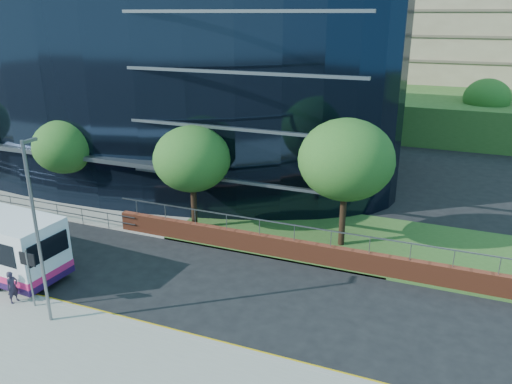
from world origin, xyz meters
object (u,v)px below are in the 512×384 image
at_px(street_sign, 28,266).
at_px(tree_far_b, 65,147).
at_px(pedestrian, 13,287).
at_px(tree_far_c, 192,159).
at_px(tree_far_d, 346,160).
at_px(tree_dist_e, 487,98).
at_px(streetlight_east, 37,229).

distance_m(street_sign, tree_far_b, 13.54).
bearing_deg(pedestrian, tree_far_c, -11.74).
height_order(street_sign, tree_far_c, tree_far_c).
bearing_deg(tree_far_d, pedestrian, -137.11).
xyz_separation_m(tree_dist_e, pedestrian, (-20.59, -41.69, -3.61)).
bearing_deg(tree_far_d, tree_dist_e, 75.07).
relative_size(tree_far_b, tree_far_d, 0.81).
xyz_separation_m(tree_far_d, pedestrian, (-12.59, -11.69, -4.27)).
distance_m(tree_dist_e, pedestrian, 46.64).
distance_m(tree_far_b, tree_far_c, 10.02).
height_order(tree_far_b, pedestrian, tree_far_b).
height_order(tree_far_d, streetlight_east, streetlight_east).
relative_size(tree_far_b, pedestrian, 3.92).
bearing_deg(tree_far_c, tree_far_d, 6.34).
height_order(tree_dist_e, streetlight_east, streetlight_east).
relative_size(street_sign, pedestrian, 1.82).
distance_m(tree_far_d, tree_dist_e, 31.06).
bearing_deg(tree_dist_e, tree_far_d, -104.93).
bearing_deg(tree_far_b, street_sign, -55.92).
bearing_deg(streetlight_east, tree_far_c, 84.89).
relative_size(tree_dist_e, pedestrian, 4.22).
bearing_deg(streetlight_east, tree_far_b, 127.63).
height_order(tree_far_d, pedestrian, tree_far_d).
distance_m(tree_far_b, streetlight_east, 14.74).
bearing_deg(tree_far_c, tree_dist_e, 61.26).
distance_m(tree_far_b, pedestrian, 13.31).
bearing_deg(streetlight_east, street_sign, 158.64).
bearing_deg(pedestrian, tree_dist_e, -19.48).
xyz_separation_m(tree_far_c, tree_dist_e, (17.00, 31.00, 0.00)).
relative_size(street_sign, tree_far_d, 0.38).
height_order(tree_far_b, tree_far_d, tree_far_d).
bearing_deg(pedestrian, tree_far_d, -40.31).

